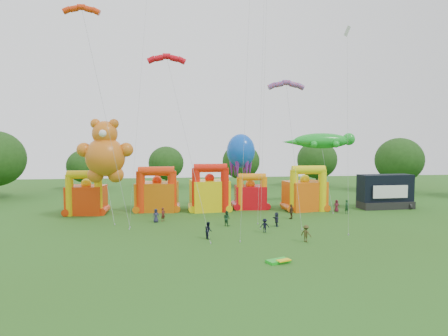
{
  "coord_description": "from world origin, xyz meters",
  "views": [
    {
      "loc": [
        -5.92,
        -30.69,
        10.36
      ],
      "look_at": [
        -0.19,
        18.0,
        6.93
      ],
      "focal_mm": 32.0,
      "sensor_mm": 36.0,
      "label": 1
    }
  ],
  "objects": [
    {
      "name": "stage_trailer",
      "position": [
        25.49,
        26.24,
        2.5
      ],
      "size": [
        8.24,
        3.47,
        5.2
      ],
      "color": "black",
      "rests_on": "ground"
    },
    {
      "name": "folded_kite_bundle",
      "position": [
        2.58,
        1.69,
        0.14
      ],
      "size": [
        2.23,
        1.68,
        0.31
      ],
      "color": "green",
      "rests_on": "ground"
    },
    {
      "name": "bouncy_castle_3",
      "position": [
        5.06,
        28.26,
        2.09
      ],
      "size": [
        4.76,
        3.9,
        5.45
      ],
      "color": "red",
      "rests_on": "ground"
    },
    {
      "name": "bouncy_castle_1",
      "position": [
        -8.9,
        28.04,
        2.5
      ],
      "size": [
        6.31,
        5.34,
        6.61
      ],
      "color": "#D2620B",
      "rests_on": "ground"
    },
    {
      "name": "spectator_6",
      "position": [
        16.91,
        24.09,
        0.88
      ],
      "size": [
        0.96,
        0.74,
        1.76
      ],
      "primitive_type": "imported",
      "rotation": [
        0.0,
        0.0,
        6.06
      ],
      "color": "maroon",
      "rests_on": "ground"
    },
    {
      "name": "bouncy_castle_4",
      "position": [
        12.89,
        26.1,
        2.54
      ],
      "size": [
        6.27,
        5.45,
        6.71
      ],
      "color": "#EB5C0C",
      "rests_on": "ground"
    },
    {
      "name": "spectator_5",
      "position": [
        5.88,
        15.6,
        0.86
      ],
      "size": [
        0.63,
        1.63,
        1.72
      ],
      "primitive_type": "imported",
      "rotation": [
        0.0,
        0.0,
        4.79
      ],
      "color": "#252A3E",
      "rests_on": "ground"
    },
    {
      "name": "spectator_8",
      "position": [
        -2.73,
        10.54,
        0.9
      ],
      "size": [
        0.87,
        1.01,
        1.8
      ],
      "primitive_type": "imported",
      "rotation": [
        0.0,
        0.0,
        1.81
      ],
      "color": "black",
      "rests_on": "ground"
    },
    {
      "name": "gecko_kite",
      "position": [
        16.98,
        29.11,
        6.73
      ],
      "size": [
        12.18,
        11.17,
        11.64
      ],
      "color": "green",
      "rests_on": "ground"
    },
    {
      "name": "spectator_2",
      "position": [
        -0.03,
        16.67,
        0.91
      ],
      "size": [
        1.1,
        1.12,
        1.82
      ],
      "primitive_type": "imported",
      "rotation": [
        0.0,
        0.0,
        2.29
      ],
      "color": "#1B4426",
      "rests_on": "ground"
    },
    {
      "name": "spectator_7",
      "position": [
        17.84,
        22.67,
        0.98
      ],
      "size": [
        0.84,
        0.7,
        1.96
      ],
      "primitive_type": "imported",
      "rotation": [
        0.0,
        0.0,
        0.38
      ],
      "color": "#183D1D",
      "rests_on": "ground"
    },
    {
      "name": "teddy_bear_kite",
      "position": [
        -14.96,
        21.51,
        7.86
      ],
      "size": [
        7.08,
        5.66,
        13.18
      ],
      "color": "#CC6516",
      "rests_on": "ground"
    },
    {
      "name": "diamond_kites",
      "position": [
        2.49,
        16.61,
        14.83
      ],
      "size": [
        26.71,
        14.96,
        35.12
      ],
      "color": "red",
      "rests_on": "ground"
    },
    {
      "name": "ground",
      "position": [
        0.0,
        0.0,
        0.0
      ],
      "size": [
        160.0,
        160.0,
        0.0
      ],
      "primitive_type": "plane",
      "color": "#2C5718",
      "rests_on": "ground"
    },
    {
      "name": "octopus_kite",
      "position": [
        3.45,
        28.9,
        6.76
      ],
      "size": [
        4.32,
        5.75,
        11.4
      ],
      "color": "blue",
      "rests_on": "ground"
    },
    {
      "name": "parafoil_kites",
      "position": [
        -6.84,
        14.59,
        11.0
      ],
      "size": [
        29.82,
        13.31,
        26.98
      ],
      "color": "red",
      "rests_on": "ground"
    },
    {
      "name": "bouncy_castle_0",
      "position": [
        -18.65,
        26.56,
        2.38
      ],
      "size": [
        5.33,
        4.48,
        6.24
      ],
      "color": "red",
      "rests_on": "ground"
    },
    {
      "name": "tree_ring",
      "position": [
        -1.19,
        0.62,
        6.26
      ],
      "size": [
        124.8,
        126.91,
        12.07
      ],
      "color": "#352314",
      "rests_on": "ground"
    },
    {
      "name": "spectator_1",
      "position": [
        -7.77,
        20.34,
        0.87
      ],
      "size": [
        0.74,
        0.75,
        1.74
      ],
      "primitive_type": "imported",
      "rotation": [
        0.0,
        0.0,
        0.81
      ],
      "color": "#581E19",
      "rests_on": "ground"
    },
    {
      "name": "spectator_4",
      "position": [
        8.95,
        19.83,
        0.97
      ],
      "size": [
        1.13,
        1.16,
        1.95
      ],
      "primitive_type": "imported",
      "rotation": [
        0.0,
        0.0,
        3.95
      ],
      "color": "#452F1B",
      "rests_on": "ground"
    },
    {
      "name": "spectator_0",
      "position": [
        -8.64,
        19.66,
        0.86
      ],
      "size": [
        0.95,
        0.75,
        1.72
      ],
      "primitive_type": "imported",
      "rotation": [
        0.0,
        0.0,
        0.27
      ],
      "color": "#282843",
      "rests_on": "ground"
    },
    {
      "name": "spectator_3",
      "position": [
        3.78,
        12.67,
        0.79
      ],
      "size": [
        1.09,
        0.72,
        1.57
      ],
      "primitive_type": "imported",
      "rotation": [
        0.0,
        0.0,
        3.01
      ],
      "color": "black",
      "rests_on": "ground"
    },
    {
      "name": "bouncy_castle_2",
      "position": [
        -1.21,
        27.21,
        2.65
      ],
      "size": [
        5.87,
        4.97,
        7.0
      ],
      "color": "yellow",
      "rests_on": "ground"
    },
    {
      "name": "spectator_9",
      "position": [
        7.05,
        8.05,
        0.87
      ],
      "size": [
        1.25,
        1.27,
        1.75
      ],
      "primitive_type": "imported",
      "rotation": [
        0.0,
        0.0,
        2.33
      ],
      "color": "#3F3B19",
      "rests_on": "ground"
    }
  ]
}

